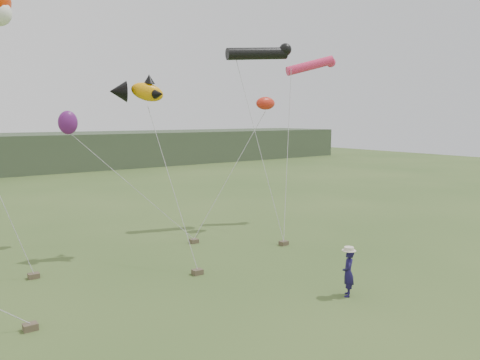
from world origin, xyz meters
name	(u,v)px	position (x,y,z in m)	size (l,w,h in m)	color
ground	(273,301)	(0.00, 0.00, 0.00)	(120.00, 120.00, 0.00)	#385123
festival_attendant	(348,273)	(2.27, -1.12, 0.78)	(0.57, 0.37, 1.56)	#181243
sandbag_anchors	(162,266)	(-1.35, 5.02, 0.10)	(11.78, 5.40, 0.19)	brown
fish_kite	(137,91)	(-1.14, 7.42, 6.90)	(2.40, 1.55, 1.23)	#EE9D08
tube_kites	(281,57)	(7.63, 8.46, 9.02)	(6.27, 2.37, 1.66)	black
misc_kites	(169,113)	(1.39, 9.46, 6.05)	(10.25, 3.35, 1.81)	red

